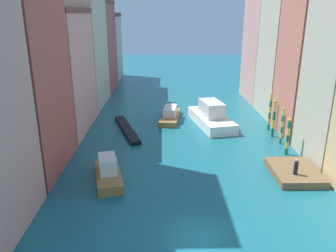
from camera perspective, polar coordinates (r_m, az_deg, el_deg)
The scene contains 19 objects.
ground_plane at distance 44.83m, azimuth 2.15°, elevation 0.83°, with size 154.00×154.00×0.00m, color #196070.
building_left_1 at distance 31.42m, azimuth -25.53°, elevation 12.14°, with size 7.29×9.91×22.23m.
building_left_2 at distance 42.25m, azimuth -18.76°, elevation 8.80°, with size 7.29×12.05×14.37m.
building_left_3 at distance 53.67m, azimuth -15.13°, elevation 13.18°, with size 7.29×12.04×18.29m.
building_left_4 at distance 64.87m, azimuth -12.66°, elevation 13.23°, with size 7.29×10.38×16.06m.
building_left_5 at distance 75.05m, azimuth -11.06°, elevation 13.18°, with size 7.29×9.48×13.86m.
building_right_2 at distance 41.89m, azimuth 24.25°, elevation 10.38°, with size 7.29×7.32×17.68m.
building_right_3 at distance 49.14m, azimuth 20.49°, elevation 12.60°, with size 7.29×8.39×18.96m.
building_right_4 at distance 57.69m, azimuth 17.21°, elevation 13.02°, with size 7.29×9.72×17.65m.
waterfront_dock at distance 32.06m, azimuth 20.75°, elevation -7.36°, with size 3.95×5.26×0.65m.
person_on_dock at distance 30.63m, azimuth 21.01°, elevation -6.59°, with size 0.36×0.36×1.44m.
mooring_pole_0 at distance 35.73m, azimuth 19.80°, elevation -1.64°, with size 0.37×0.37×3.90m.
mooring_pole_1 at distance 38.45m, azimuth 18.91°, elevation 0.05°, with size 0.28×0.28×4.16m.
mooring_pole_2 at distance 40.44m, azimuth 17.63°, elevation 1.30°, with size 0.37×0.37×4.42m.
mooring_pole_3 at distance 42.68m, azimuth 17.01°, elevation 2.45°, with size 0.31×0.31×4.70m.
vaporetto_white at distance 43.43m, azimuth 7.38°, elevation 1.61°, with size 5.37×9.94×3.11m.
gondola_black at distance 41.26m, azimuth -7.02°, elevation -0.56°, with size 4.11×9.88×0.47m.
motorboat_0 at distance 45.33m, azimuth 0.38°, elevation 1.92°, with size 3.17×7.47×1.78m.
motorboat_1 at distance 29.48m, azimuth -10.21°, elevation -7.74°, with size 3.30×6.09×2.23m.
Camera 1 is at (-2.42, -18.10, 13.76)m, focal length 35.69 mm.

